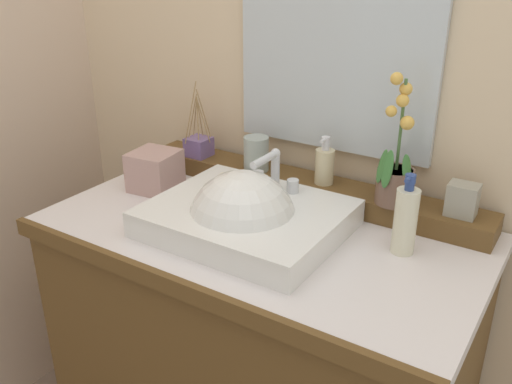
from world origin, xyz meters
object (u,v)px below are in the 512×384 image
potted_plant (395,173)px  soap_dispenser (325,165)px  soap_bar (229,177)px  lotion_bottle (405,220)px  reed_diffuser (199,146)px  sink_basin (244,221)px  trinket_box (462,200)px  tissue_box (155,171)px  tumbler_cup (256,154)px

potted_plant → soap_dispenser: 0.21m
soap_bar → lotion_bottle: bearing=-0.1°
soap_dispenser → reed_diffuser: (-0.44, -0.01, -0.02)m
sink_basin → soap_bar: size_ratio=6.82×
soap_dispenser → trinket_box: bearing=-0.0°
soap_dispenser → trinket_box: 0.38m
trinket_box → reed_diffuser: bearing=-180.0°
sink_basin → tissue_box: sink_basin is taller
soap_dispenser → tumbler_cup: 0.22m
reed_diffuser → soap_bar: bearing=-33.1°
soap_bar → trinket_box: size_ratio=0.84×
soap_dispenser → trinket_box: soap_dispenser is taller
tumbler_cup → soap_bar: bearing=-90.0°
soap_bar → trinket_box: (0.60, 0.16, 0.02)m
potted_plant → tissue_box: 0.70m
tissue_box → sink_basin: bearing=-12.6°
potted_plant → lotion_bottle: bearing=-59.8°
reed_diffuser → trinket_box: 0.82m
sink_basin → soap_bar: sink_basin is taller
soap_dispenser → tumbler_cup: bearing=-175.1°
sink_basin → lotion_bottle: lotion_bottle is taller
potted_plant → sink_basin: bearing=-139.1°
soap_bar → tumbler_cup: 0.14m
potted_plant → tumbler_cup: bearing=179.5°
reed_diffuser → lotion_bottle: (0.73, -0.15, -0.00)m
soap_bar → tissue_box: 0.25m
tumbler_cup → potted_plant: bearing=-0.5°
soap_bar → tissue_box: size_ratio=0.54×
soap_bar → potted_plant: 0.45m
soap_bar → soap_dispenser: 0.27m
potted_plant → trinket_box: 0.18m
reed_diffuser → potted_plant: bearing=-0.8°
trinket_box → tissue_box: trinket_box is taller
tumbler_cup → tissue_box: 0.31m
soap_dispenser → tissue_box: soap_dispenser is taller
sink_basin → trinket_box: sink_basin is taller
reed_diffuser → soap_dispenser: bearing=1.8°
soap_bar → soap_dispenser: (0.22, 0.16, 0.03)m
reed_diffuser → sink_basin: bearing=-36.9°
tumbler_cup → tissue_box: size_ratio=0.79×
soap_bar → lotion_bottle: (0.51, -0.00, 0.01)m
soap_dispenser → soap_bar: bearing=-143.9°
soap_dispenser → tumbler_cup: (-0.22, -0.02, -0.00)m
tumbler_cup → soap_dispenser: bearing=4.9°
potted_plant → soap_dispenser: potted_plant is taller
sink_basin → tumbler_cup: 0.30m
sink_basin → soap_dispenser: 0.30m
sink_basin → reed_diffuser: (-0.35, 0.27, 0.06)m
potted_plant → trinket_box: potted_plant is taller
soap_bar → reed_diffuser: 0.26m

